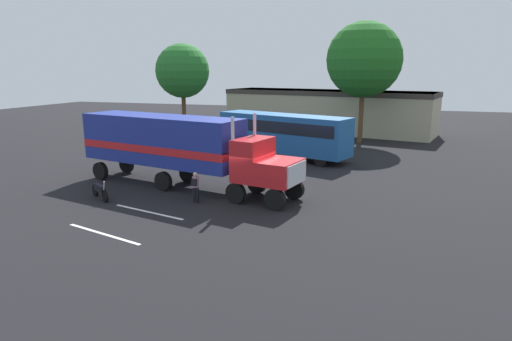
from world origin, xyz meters
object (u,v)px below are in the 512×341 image
Objects in this scene: motorcycle at (100,190)px; parked_bus at (283,131)px; tree_left at (183,71)px; semi_truck at (176,145)px; person_bystander at (195,186)px; parked_car at (166,139)px; tree_center at (364,60)px.

parked_bus is at bearing 65.37° from motorcycle.
tree_left reaches higher than motorcycle.
semi_truck is 4.98m from motorcycle.
motorcycle is at bearing -169.23° from person_bystander.
person_bystander is (2.44, -2.65, -1.63)m from semi_truck.
parked_bus is 6.12× the size of motorcycle.
person_bystander is at bearing -47.34° from semi_truck.
person_bystander is 5.28m from motorcycle.
tree_left reaches higher than parked_bus.
parked_car is (-9.66, 14.32, -0.09)m from person_bystander.
parked_car is at bearing 106.36° from motorcycle.
tree_left is (-11.45, 21.57, 5.80)m from person_bystander.
parked_bus is (3.79, 10.57, -0.46)m from semi_truck.
tree_center is (6.64, 22.54, 6.82)m from person_bystander.
motorcycle is 0.19× the size of tree_left.
person_bystander is 0.89× the size of motorcycle.
semi_truck reaches higher than parked_car.
tree_left is 0.85× the size of tree_center.
person_bystander is at bearing -106.42° from tree_center.
semi_truck is at bearing 53.10° from motorcycle.
motorcycle is at bearing -73.64° from parked_car.
semi_truck is 8.81× the size of person_bystander.
person_bystander is at bearing 10.77° from motorcycle.
parked_car is at bearing -76.16° from tree_left.
parked_bus is 15.96m from tree_left.
person_bystander is 0.35× the size of parked_car.
person_bystander reaches higher than parked_car.
tree_left is 18.15m from tree_center.
parked_bus is 12.12m from tree_center.
parked_car reaches higher than motorcycle.
tree_center is (11.81, 23.52, 7.23)m from motorcycle.
motorcycle is at bearing -114.63° from parked_bus.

